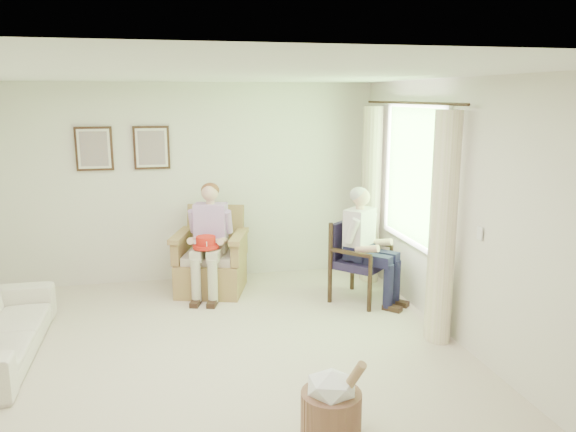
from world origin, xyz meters
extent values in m
plane|color=beige|center=(0.00, 0.00, 0.00)|extent=(5.50, 5.50, 0.00)
cube|color=silver|center=(0.00, 2.75, 1.30)|extent=(5.00, 0.04, 2.60)
cube|color=silver|center=(0.00, -2.75, 1.30)|extent=(5.00, 0.04, 2.60)
cube|color=silver|center=(2.50, 0.00, 1.30)|extent=(0.04, 5.50, 2.60)
cube|color=white|center=(0.00, 0.00, 2.60)|extent=(5.00, 5.50, 0.02)
cube|color=#2D6B23|center=(2.47, 1.20, 1.55)|extent=(0.02, 1.40, 1.50)
cube|color=white|center=(2.46, 1.20, 2.33)|extent=(0.04, 1.52, 0.06)
cube|color=white|center=(2.46, 1.20, 0.77)|extent=(0.04, 1.52, 0.06)
cylinder|color=#382114|center=(2.37, 1.20, 2.35)|extent=(0.03, 2.50, 0.03)
cylinder|color=beige|center=(2.33, 0.22, 1.15)|extent=(0.34, 0.34, 2.30)
cylinder|color=beige|center=(2.33, 2.18, 1.15)|extent=(0.34, 0.34, 2.30)
cube|color=#382114|center=(-1.15, 2.72, 1.78)|extent=(0.45, 0.03, 0.55)
cube|color=silver|center=(-1.15, 2.70, 1.78)|extent=(0.39, 0.01, 0.49)
cube|color=tan|center=(-1.15, 2.69, 1.78)|extent=(0.33, 0.01, 0.43)
cube|color=#382114|center=(-0.45, 2.72, 1.78)|extent=(0.45, 0.03, 0.55)
cube|color=silver|center=(-0.45, 2.70, 1.78)|extent=(0.39, 0.01, 0.49)
cube|color=tan|center=(-0.45, 2.69, 1.78)|extent=(0.33, 0.01, 0.43)
cube|color=#A57E4E|center=(0.22, 2.15, 0.21)|extent=(0.79, 0.77, 0.41)
cube|color=beige|center=(0.22, 2.12, 0.46)|extent=(0.61, 0.59, 0.10)
cube|color=#A57E4E|center=(0.22, 2.47, 0.75)|extent=(0.73, 0.22, 0.62)
cube|color=#A57E4E|center=(-0.15, 2.15, 0.57)|extent=(0.10, 0.71, 0.30)
cube|color=#A57E4E|center=(0.58, 2.15, 0.57)|extent=(0.10, 0.71, 0.30)
cylinder|color=black|center=(1.67, 1.19, 0.21)|extent=(0.05, 0.05, 0.41)
cylinder|color=black|center=(2.23, 1.19, 0.21)|extent=(0.05, 0.05, 0.41)
cylinder|color=black|center=(1.67, 1.71, 0.21)|extent=(0.05, 0.05, 0.41)
cylinder|color=black|center=(2.23, 1.71, 0.21)|extent=(0.05, 0.05, 0.41)
cube|color=#1E1835|center=(1.95, 1.45, 0.46)|extent=(0.54, 0.53, 0.09)
cube|color=#1E1835|center=(1.95, 1.70, 0.71)|extent=(0.51, 0.07, 0.47)
cube|color=#C1B99B|center=(0.22, 2.12, 0.62)|extent=(0.40, 0.26, 0.16)
cube|color=#C495D3|center=(0.22, 2.14, 0.90)|extent=(0.39, 0.24, 0.46)
sphere|color=#DDAD8E|center=(0.22, 2.13, 1.27)|extent=(0.21, 0.21, 0.21)
ellipsoid|color=brown|center=(0.22, 2.16, 1.30)|extent=(0.22, 0.22, 0.18)
cube|color=#C1B99B|center=(0.12, 1.90, 0.57)|extent=(0.14, 0.44, 0.13)
cube|color=#C1B99B|center=(0.32, 1.90, 0.57)|extent=(0.14, 0.44, 0.13)
cylinder|color=#C1B99B|center=(0.12, 1.70, 0.29)|extent=(0.12, 0.12, 0.52)
cylinder|color=#C1B99B|center=(0.32, 1.70, 0.29)|extent=(0.12, 0.12, 0.52)
cube|color=#191836|center=(1.95, 1.45, 0.62)|extent=(0.40, 0.26, 0.16)
cube|color=silver|center=(1.95, 1.47, 0.90)|extent=(0.39, 0.24, 0.46)
sphere|color=#DDAD8E|center=(1.95, 1.46, 1.27)|extent=(0.21, 0.21, 0.21)
ellipsoid|color=#B7B2AD|center=(1.95, 1.49, 1.29)|extent=(0.22, 0.22, 0.18)
cube|color=#191836|center=(1.85, 1.23, 0.57)|extent=(0.14, 0.44, 0.13)
cube|color=#191836|center=(2.05, 1.23, 0.57)|extent=(0.14, 0.44, 0.13)
cylinder|color=#191836|center=(1.85, 1.03, 0.29)|extent=(0.12, 0.12, 0.52)
cylinder|color=#191836|center=(2.05, 1.03, 0.29)|extent=(0.12, 0.12, 0.52)
cylinder|color=red|center=(0.14, 1.85, 0.67)|extent=(0.31, 0.31, 0.04)
cylinder|color=red|center=(0.14, 1.85, 0.73)|extent=(0.23, 0.23, 0.12)
cube|color=white|center=(0.26, 1.85, 0.73)|extent=(0.05, 0.01, 0.05)
cube|color=white|center=(0.14, 1.97, 0.73)|extent=(0.01, 0.04, 0.05)
cube|color=white|center=(0.02, 1.85, 0.73)|extent=(0.04, 0.01, 0.05)
cube|color=white|center=(0.14, 1.73, 0.73)|extent=(0.01, 0.04, 0.05)
cylinder|color=#A16E57|center=(0.79, -1.16, 0.17)|extent=(0.51, 0.51, 0.34)
ellipsoid|color=white|center=(0.79, -1.16, 0.39)|extent=(0.39, 0.39, 0.24)
cylinder|color=#A57F56|center=(0.89, -1.20, 0.39)|extent=(0.17, 0.31, 0.51)
camera|label=1|loc=(-0.31, -4.67, 2.42)|focal=35.00mm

